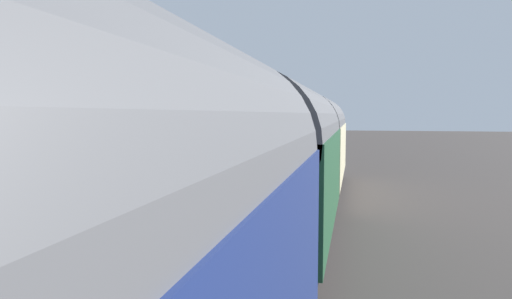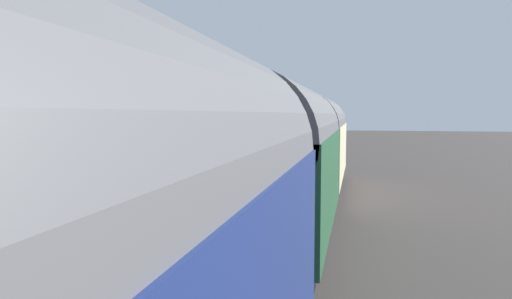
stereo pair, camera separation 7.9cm
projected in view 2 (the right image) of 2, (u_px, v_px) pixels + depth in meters
The scene contains 20 objects.
ground_plane at pixel (281, 205), 17.24m from camera, with size 160.00×160.00×0.00m, color #383330.
platform at pixel (189, 189), 18.03m from camera, with size 32.00×5.53×0.94m, color #A39B8C.
platform_edge_coping at pixel (251, 179), 17.43m from camera, with size 32.00×0.36×0.02m, color beige.
rail_near at pixel (323, 205), 16.88m from camera, with size 52.00×0.08×0.14m, color gray.
rail_far at pixel (286, 203), 17.20m from camera, with size 52.00×0.08×0.14m, color gray.
train at pixel (278, 165), 11.20m from camera, with size 27.65×2.73×4.32m.
station_building at pixel (178, 138), 19.22m from camera, with size 6.68×3.85×5.47m.
bench_mid_platform at pixel (257, 151), 24.97m from camera, with size 1.42×0.49×0.88m.
bench_near_building at pixel (259, 148), 27.07m from camera, with size 1.41×0.47×0.88m.
bench_platform_end at pixel (145, 191), 12.14m from camera, with size 1.41×0.48×0.88m.
bench_by_lamp at pixel (99, 206), 10.09m from camera, with size 1.42×0.49×0.88m.
planter_corner_building at pixel (125, 184), 13.49m from camera, with size 0.55×0.55×0.84m.
planter_by_door at pixel (48, 230), 8.70m from camera, with size 0.97×0.32×0.62m.
planter_edge_far at pixel (225, 149), 26.22m from camera, with size 0.55×0.55×0.91m.
lamp_post_platform at pixel (192, 117), 13.39m from camera, with size 0.32×0.50×3.50m.
station_sign_board at pixel (242, 147), 18.27m from camera, with size 0.96×0.06×1.57m.
tree_far_right at pixel (102, 94), 26.35m from camera, with size 4.14×4.50×6.79m.
tree_distant at pixel (142, 83), 32.56m from camera, with size 5.19×4.81×8.62m.
tree_far_left at pixel (20, 91), 26.03m from camera, with size 3.31×3.47×6.57m.
tree_behind_building at pixel (161, 86), 29.88m from camera, with size 3.25×3.05×7.42m.
Camera 2 is at (-16.81, -2.80, 3.49)m, focal length 31.36 mm.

